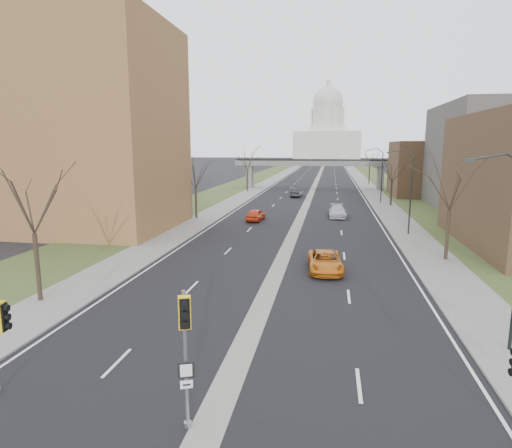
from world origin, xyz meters
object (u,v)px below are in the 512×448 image
(signal_pole_median, at_px, (185,337))
(car_left_far, at_px, (297,193))
(car_right_near, at_px, (325,261))
(car_left_near, at_px, (256,215))
(car_right_mid, at_px, (337,211))

(signal_pole_median, height_order, car_left_far, signal_pole_median)
(car_right_near, bearing_deg, car_left_near, 108.15)
(car_left_far, relative_size, car_right_mid, 0.90)
(car_left_near, xyz_separation_m, car_left_far, (2.98, 26.39, 0.03))
(car_left_near, xyz_separation_m, car_right_mid, (10.01, 4.39, 0.02))
(car_right_mid, bearing_deg, signal_pole_median, -98.62)
(signal_pole_median, xyz_separation_m, car_right_near, (4.06, 19.09, -2.53))
(car_left_far, distance_m, car_right_mid, 23.10)
(car_right_mid, bearing_deg, car_left_near, -158.14)
(signal_pole_median, bearing_deg, car_left_near, 75.27)
(car_left_near, distance_m, car_right_mid, 10.93)
(signal_pole_median, distance_m, car_left_far, 66.18)
(car_right_near, xyz_separation_m, car_right_mid, (1.20, 25.01, 0.03))
(car_left_near, relative_size, car_left_far, 0.93)
(signal_pole_median, height_order, car_right_near, signal_pole_median)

